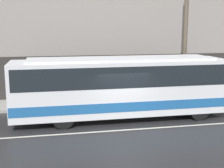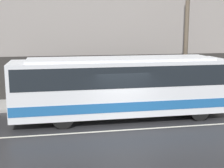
# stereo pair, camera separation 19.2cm
# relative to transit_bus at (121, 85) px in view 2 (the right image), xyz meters

# --- Properties ---
(ground_plane) EXTENTS (60.00, 60.00, 0.00)m
(ground_plane) POSITION_rel_transit_bus_xyz_m (-0.17, -1.83, -1.74)
(ground_plane) COLOR #262628
(sidewalk) EXTENTS (60.00, 2.54, 0.18)m
(sidewalk) POSITION_rel_transit_bus_xyz_m (-0.17, 3.44, -1.65)
(sidewalk) COLOR #A09E99
(sidewalk) RESTS_ON ground_plane
(building_facade) EXTENTS (60.00, 0.35, 11.52)m
(building_facade) POSITION_rel_transit_bus_xyz_m (-0.17, 4.85, 3.82)
(building_facade) COLOR gray
(building_facade) RESTS_ON ground_plane
(lane_stripe) EXTENTS (54.00, 0.14, 0.01)m
(lane_stripe) POSITION_rel_transit_bus_xyz_m (-0.17, -1.83, -1.74)
(lane_stripe) COLOR beige
(lane_stripe) RESTS_ON ground_plane
(transit_bus) EXTENTS (10.71, 2.48, 3.09)m
(transit_bus) POSITION_rel_transit_bus_xyz_m (0.00, 0.00, 0.00)
(transit_bus) COLOR silver
(transit_bus) RESTS_ON ground_plane
(utility_pole_near) EXTENTS (0.25, 0.25, 7.76)m
(utility_pole_near) POSITION_rel_transit_bus_xyz_m (4.51, 2.60, 2.31)
(utility_pole_near) COLOR brown
(utility_pole_near) RESTS_ON sidewalk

